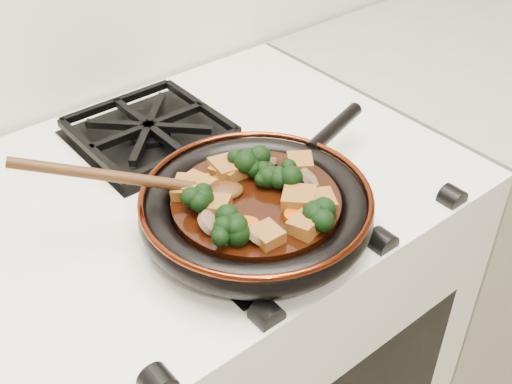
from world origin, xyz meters
TOP-DOWN VIEW (x-y plane):
  - stove at (0.00, 1.69)m, footprint 0.76×0.60m
  - burner_grate_front at (0.00, 1.55)m, footprint 0.23×0.23m
  - burner_grate_back at (0.00, 1.83)m, footprint 0.23×0.23m
  - skillet at (-0.01, 1.54)m, footprint 0.43×0.31m
  - braising_sauce at (-0.01, 1.54)m, footprint 0.22×0.22m
  - tofu_cube_0 at (-0.05, 1.46)m, footprint 0.03×0.04m
  - tofu_cube_1 at (0.08, 1.55)m, footprint 0.05×0.05m
  - tofu_cube_2 at (-0.01, 1.60)m, footprint 0.05×0.05m
  - tofu_cube_3 at (0.02, 1.49)m, footprint 0.06×0.06m
  - tofu_cube_4 at (-0.01, 1.45)m, footprint 0.05×0.04m
  - tofu_cube_5 at (0.04, 1.47)m, footprint 0.05×0.05m
  - tofu_cube_6 at (-0.01, 1.60)m, footprint 0.05×0.05m
  - tofu_cube_7 at (-0.07, 1.59)m, footprint 0.05×0.06m
  - tofu_cube_8 at (-0.07, 1.55)m, footprint 0.05×0.05m
  - tofu_cube_9 at (-0.07, 1.60)m, footprint 0.06×0.06m
  - broccoli_floret_0 at (0.02, 1.45)m, footprint 0.07×0.07m
  - broccoli_floret_1 at (-0.10, 1.49)m, footprint 0.09×0.09m
  - broccoli_floret_2 at (0.02, 1.56)m, footprint 0.07×0.07m
  - broccoli_floret_3 at (-0.08, 1.50)m, footprint 0.09×0.09m
  - broccoli_floret_4 at (0.01, 1.59)m, footprint 0.08×0.09m
  - broccoli_floret_5 at (0.03, 1.53)m, footprint 0.09×0.08m
  - broccoli_floret_6 at (-0.08, 1.56)m, footprint 0.09×0.08m
  - broccoli_floret_7 at (0.02, 1.59)m, footprint 0.08×0.08m
  - carrot_coin_0 at (-0.00, 1.47)m, footprint 0.03×0.03m
  - carrot_coin_1 at (-0.06, 1.50)m, footprint 0.03×0.03m
  - carrot_coin_2 at (-0.02, 1.60)m, footprint 0.03×0.03m
  - carrot_coin_3 at (0.06, 1.54)m, footprint 0.03×0.03m
  - mushroom_slice_0 at (-0.06, 1.47)m, footprint 0.04×0.04m
  - mushroom_slice_1 at (0.05, 1.59)m, footprint 0.04×0.04m
  - mushroom_slice_2 at (0.06, 1.52)m, footprint 0.04×0.04m
  - mushroom_slice_3 at (-0.09, 1.53)m, footprint 0.05×0.05m
  - wooden_spoon at (-0.11, 1.61)m, footprint 0.16×0.11m

SIDE VIEW (x-z plane):
  - stove at x=0.00m, z-range 0.00..0.90m
  - burner_grate_front at x=0.00m, z-range 0.90..0.93m
  - burner_grate_back at x=0.00m, z-range 0.90..0.93m
  - skillet at x=-0.01m, z-range 0.92..0.97m
  - braising_sauce at x=-0.01m, z-range 0.94..0.96m
  - carrot_coin_0 at x=0.00m, z-range 0.96..0.97m
  - carrot_coin_1 at x=-0.06m, z-range 0.96..0.97m
  - carrot_coin_2 at x=-0.02m, z-range 0.95..0.97m
  - carrot_coin_3 at x=0.06m, z-range 0.96..0.97m
  - mushroom_slice_0 at x=-0.06m, z-range 0.95..0.98m
  - mushroom_slice_1 at x=0.05m, z-range 0.95..0.98m
  - mushroom_slice_2 at x=0.06m, z-range 0.95..0.98m
  - mushroom_slice_3 at x=-0.09m, z-range 0.95..0.98m
  - tofu_cube_1 at x=0.08m, z-range 0.96..0.98m
  - tofu_cube_8 at x=-0.07m, z-range 0.95..0.98m
  - tofu_cube_0 at x=-0.05m, z-range 0.96..0.98m
  - tofu_cube_5 at x=0.04m, z-range 0.95..0.98m
  - tofu_cube_4 at x=-0.01m, z-range 0.95..0.98m
  - tofu_cube_6 at x=-0.01m, z-range 0.95..0.98m
  - tofu_cube_3 at x=0.02m, z-range 0.95..0.98m
  - tofu_cube_9 at x=-0.07m, z-range 0.95..0.98m
  - broccoli_floret_0 at x=0.02m, z-range 0.94..0.99m
  - broccoli_floret_7 at x=0.02m, z-range 0.94..1.00m
  - tofu_cube_7 at x=-0.07m, z-range 0.95..0.98m
  - tofu_cube_2 at x=-0.01m, z-range 0.95..0.98m
  - broccoli_floret_2 at x=0.02m, z-range 0.94..1.00m
  - broccoli_floret_3 at x=-0.08m, z-range 0.94..1.01m
  - broccoli_floret_1 at x=-0.10m, z-range 0.93..1.01m
  - broccoli_floret_5 at x=0.03m, z-range 0.93..1.01m
  - broccoli_floret_4 at x=0.01m, z-range 0.94..1.01m
  - broccoli_floret_6 at x=-0.08m, z-range 0.94..1.01m
  - wooden_spoon at x=-0.11m, z-range 0.85..1.12m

